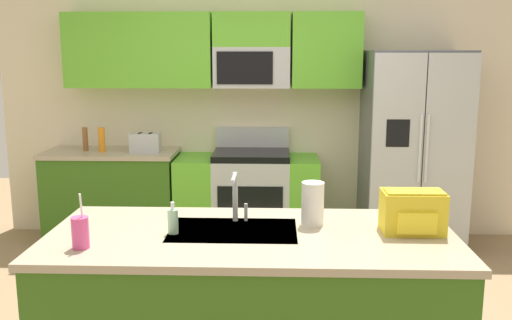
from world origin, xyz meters
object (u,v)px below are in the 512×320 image
at_px(drink_cup_pink, 80,232).
at_px(backpack, 413,211).
at_px(range_oven, 248,198).
at_px(bottle_orange, 102,140).
at_px(pepper_mill, 85,139).
at_px(paper_towel_roll, 313,204).
at_px(soap_dispenser, 173,221).
at_px(sink_faucet, 236,193).
at_px(toaster, 145,142).
at_px(refrigerator, 413,151).

relative_size(drink_cup_pink, backpack, 0.86).
relative_size(range_oven, bottle_orange, 5.90).
relative_size(range_oven, drink_cup_pink, 4.94).
relative_size(bottle_orange, drink_cup_pink, 0.84).
height_order(pepper_mill, paper_towel_roll, paper_towel_roll).
relative_size(range_oven, soap_dispenser, 8.00).
xyz_separation_m(sink_faucet, drink_cup_pink, (-0.73, -0.45, -0.09)).
xyz_separation_m(pepper_mill, paper_towel_roll, (2.04, -2.30, 0.01)).
height_order(range_oven, toaster, range_oven).
height_order(refrigerator, pepper_mill, refrigerator).
bearing_deg(refrigerator, drink_cup_pink, -130.06).
xyz_separation_m(pepper_mill, soap_dispenser, (1.29, -2.48, -0.04)).
xyz_separation_m(bottle_orange, backpack, (2.38, -2.36, 0.00)).
xyz_separation_m(toaster, backpack, (1.96, -2.36, 0.03)).
bearing_deg(toaster, refrigerator, -0.44).
xyz_separation_m(refrigerator, bottle_orange, (-2.93, 0.02, 0.09)).
xyz_separation_m(toaster, sink_faucet, (1.02, -2.22, 0.08)).
xyz_separation_m(sink_faucet, backpack, (0.94, -0.15, -0.05)).
distance_m(refrigerator, bottle_orange, 2.94).
bearing_deg(range_oven, bottle_orange, -177.76).
xyz_separation_m(bottle_orange, drink_cup_pink, (0.71, -2.66, -0.04)).
xyz_separation_m(refrigerator, backpack, (-0.56, -2.35, 0.09)).
xyz_separation_m(range_oven, refrigerator, (1.55, -0.07, 0.48)).
height_order(soap_dispenser, paper_towel_roll, paper_towel_roll).
bearing_deg(sink_faucet, bottle_orange, 122.94).
distance_m(refrigerator, drink_cup_pink, 3.46).
distance_m(range_oven, toaster, 1.11).
bearing_deg(paper_towel_roll, backpack, -12.73).
height_order(bottle_orange, drink_cup_pink, drink_cup_pink).
relative_size(refrigerator, sink_faucet, 6.56).
height_order(sink_faucet, paper_towel_roll, sink_faucet).
xyz_separation_m(toaster, bottle_orange, (-0.42, -0.00, 0.02)).
relative_size(refrigerator, soap_dispenser, 10.88).
relative_size(toaster, soap_dispenser, 1.65).
distance_m(pepper_mill, paper_towel_roll, 3.07).
relative_size(toaster, backpack, 0.88).
bearing_deg(bottle_orange, soap_dispenser, -65.24).
bearing_deg(paper_towel_roll, bottle_orange, 129.64).
distance_m(range_oven, sink_faucet, 2.35).
height_order(toaster, sink_faucet, sink_faucet).
xyz_separation_m(toaster, soap_dispenser, (0.70, -2.43, -0.02)).
relative_size(sink_faucet, soap_dispenser, 1.66).
bearing_deg(pepper_mill, refrigerator, -1.28).
bearing_deg(pepper_mill, sink_faucet, -54.61).
bearing_deg(sink_faucet, drink_cup_pink, -148.32).
xyz_separation_m(toaster, paper_towel_roll, (1.44, -2.25, 0.03)).
height_order(drink_cup_pink, soap_dispenser, drink_cup_pink).
bearing_deg(drink_cup_pink, paper_towel_roll, 19.94).
bearing_deg(bottle_orange, drink_cup_pink, -75.08).
distance_m(sink_faucet, soap_dispenser, 0.39).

